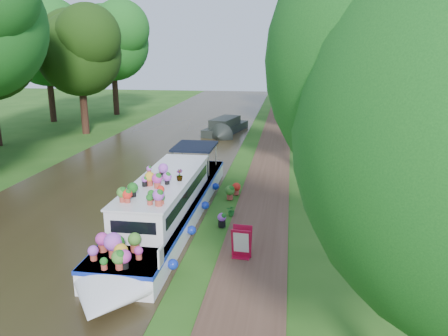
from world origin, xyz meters
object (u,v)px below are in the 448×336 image
plant_boat (166,204)px  sandwich_board (242,244)px  second_boat (225,127)px  pedestrian_pink (284,110)px

plant_boat → sandwich_board: (3.08, -2.21, -0.37)m
second_boat → sandwich_board: 20.99m
sandwich_board → pedestrian_pink: size_ratio=0.59×
plant_boat → pedestrian_pink: bearing=81.5°
pedestrian_pink → plant_boat: bearing=-107.1°
plant_boat → second_boat: plant_boat is taller
plant_boat → pedestrian_pink: 26.11m
plant_boat → pedestrian_pink: (3.88, 25.82, 0.04)m
second_boat → sandwich_board: bearing=-66.9°
sandwich_board → pedestrian_pink: pedestrian_pink is taller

